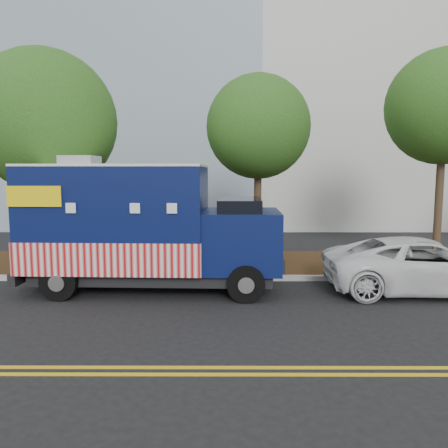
{
  "coord_description": "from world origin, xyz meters",
  "views": [
    {
      "loc": [
        0.09,
        -11.27,
        3.18
      ],
      "look_at": [
        0.05,
        0.6,
        1.78
      ],
      "focal_mm": 35.0,
      "sensor_mm": 36.0,
      "label": 1
    }
  ],
  "objects": [
    {
      "name": "ground",
      "position": [
        0.0,
        0.0,
        0.0
      ],
      "size": [
        120.0,
        120.0,
        0.0
      ],
      "primitive_type": "plane",
      "color": "black",
      "rests_on": "ground"
    },
    {
      "name": "curb",
      "position": [
        0.0,
        1.4,
        0.07
      ],
      "size": [
        120.0,
        0.18,
        0.15
      ],
      "primitive_type": "cube",
      "color": "#9E9E99",
      "rests_on": "ground"
    },
    {
      "name": "mulch_strip",
      "position": [
        0.0,
        3.5,
        0.07
      ],
      "size": [
        120.0,
        4.0,
        0.15
      ],
      "primitive_type": "cube",
      "color": "black",
      "rests_on": "ground"
    },
    {
      "name": "centerline_near",
      "position": [
        0.0,
        -4.45,
        0.01
      ],
      "size": [
        120.0,
        0.1,
        0.01
      ],
      "primitive_type": "cube",
      "color": "gold",
      "rests_on": "ground"
    },
    {
      "name": "centerline_far",
      "position": [
        0.0,
        -4.7,
        0.01
      ],
      "size": [
        120.0,
        0.1,
        0.01
      ],
      "primitive_type": "cube",
      "color": "gold",
      "rests_on": "ground"
    },
    {
      "name": "office_building",
      "position": [
        2.0,
        22.0,
        15.2
      ],
      "size": [
        46.0,
        20.0,
        30.4
      ],
      "color": "silver",
      "rests_on": "ground"
    },
    {
      "name": "tree_a",
      "position": [
        -5.65,
        2.83,
        4.8
      ],
      "size": [
        4.49,
        4.49,
        7.06
      ],
      "color": "#38281C",
      "rests_on": "ground"
    },
    {
      "name": "tree_b",
      "position": [
        1.2,
        3.78,
        4.71
      ],
      "size": [
        3.52,
        3.52,
        6.49
      ],
      "color": "#38281C",
      "rests_on": "ground"
    },
    {
      "name": "tree_c",
      "position": [
        7.33,
        3.53,
        5.33
      ],
      "size": [
        3.8,
        3.8,
        7.24
      ],
      "color": "#38281C",
      "rests_on": "ground"
    },
    {
      "name": "sign_post",
      "position": [
        -3.84,
        1.74,
        1.2
      ],
      "size": [
        0.06,
        0.06,
        2.4
      ],
      "primitive_type": "cube",
      "color": "#473828",
      "rests_on": "ground"
    },
    {
      "name": "food_truck",
      "position": [
        -2.2,
        0.45,
        1.64
      ],
      "size": [
        6.98,
        2.85,
        3.63
      ],
      "rotation": [
        0.0,
        0.0,
        -0.04
      ],
      "color": "black",
      "rests_on": "ground"
    },
    {
      "name": "white_car",
      "position": [
        5.4,
        0.15,
        0.73
      ],
      "size": [
        5.31,
        2.58,
        1.46
      ],
      "primitive_type": "imported",
      "rotation": [
        0.0,
        0.0,
        1.54
      ],
      "color": "white",
      "rests_on": "ground"
    }
  ]
}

